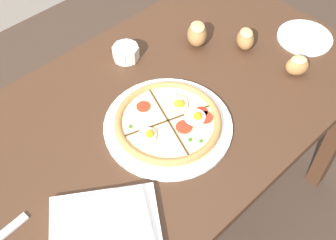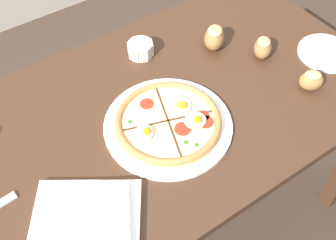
% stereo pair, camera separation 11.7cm
% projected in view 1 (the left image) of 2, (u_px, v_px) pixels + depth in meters
% --- Properties ---
extents(ground_plane, '(12.00, 12.00, 0.00)m').
position_uv_depth(ground_plane, '(161.00, 219.00, 1.79)').
color(ground_plane, '#3D2D23').
extents(dining_table, '(1.39, 0.77, 0.72)m').
position_uv_depth(dining_table, '(158.00, 129.00, 1.31)').
color(dining_table, '#422819').
rests_on(dining_table, ground_plane).
extents(pizza, '(0.36, 0.36, 0.05)m').
position_uv_depth(pizza, '(168.00, 122.00, 1.18)').
color(pizza, white).
rests_on(pizza, dining_table).
extents(ramekin_bowl, '(0.09, 0.09, 0.05)m').
position_uv_depth(ramekin_bowl, '(126.00, 52.00, 1.35)').
color(ramekin_bowl, silver).
rests_on(ramekin_bowl, dining_table).
extents(napkin_folded, '(0.33, 0.32, 0.04)m').
position_uv_depth(napkin_folded, '(105.00, 231.00, 0.97)').
color(napkin_folded, white).
rests_on(napkin_folded, dining_table).
extents(bread_piece_near, '(0.09, 0.09, 0.07)m').
position_uv_depth(bread_piece_near, '(246.00, 39.00, 1.38)').
color(bread_piece_near, olive).
rests_on(bread_piece_near, dining_table).
extents(bread_piece_mid, '(0.09, 0.09, 0.06)m').
position_uv_depth(bread_piece_mid, '(297.00, 65.00, 1.30)').
color(bread_piece_mid, '#A3703D').
rests_on(bread_piece_mid, dining_table).
extents(bread_piece_far, '(0.11, 0.11, 0.08)m').
position_uv_depth(bread_piece_far, '(197.00, 33.00, 1.39)').
color(bread_piece_far, olive).
rests_on(bread_piece_far, dining_table).
extents(side_saucer, '(0.19, 0.19, 0.01)m').
position_uv_depth(side_saucer, '(305.00, 38.00, 1.43)').
color(side_saucer, white).
rests_on(side_saucer, dining_table).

